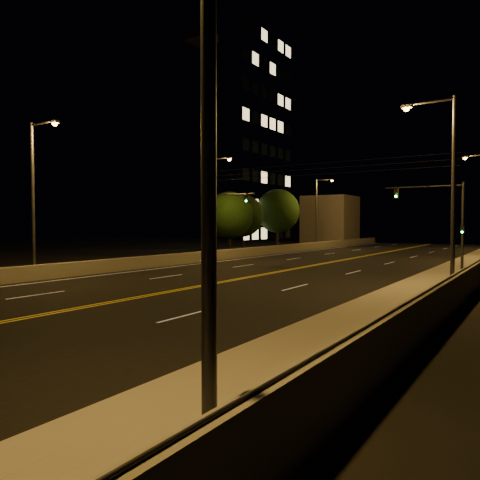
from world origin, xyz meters
The scene contains 20 objects.
road centered at (0.00, 20.00, 0.01)m, with size 18.00×120.00×0.02m, color black.
sidewalk centered at (10.80, 20.00, 0.15)m, with size 3.60×120.00×0.30m, color gray.
curb centered at (8.93, 20.00, 0.07)m, with size 0.14×120.00×0.15m, color gray.
parapet_wall centered at (12.45, 20.00, 0.80)m, with size 0.30×120.00×1.00m, color gray.
jersey_barrier centered at (-9.77, 20.00, 0.46)m, with size 0.45×120.00×0.91m, color gray.
distant_building_left centered at (-16.00, 75.00, 4.09)m, with size 8.00×8.00×8.17m, color gray.
parapet_rail centered at (12.45, 20.00, 1.33)m, with size 0.06×0.06×120.00m, color black.
lane_markings centered at (0.00, 19.93, 0.02)m, with size 17.32×116.00×0.00m.
streetlight_0 centered at (11.53, 2.13, 5.39)m, with size 2.55×0.28×9.35m.
streetlight_1 centered at (11.53, 21.38, 5.39)m, with size 2.55×0.28×9.35m.
streetlight_4 centered at (-9.93, 14.11, 5.39)m, with size 2.55×0.28×9.35m.
streetlight_5 centered at (-9.93, 31.72, 5.39)m, with size 2.55×0.28×9.35m.
streetlight_6 centered at (-9.93, 55.73, 5.39)m, with size 2.55×0.28×9.35m.
traffic_signal_right centered at (10.00, 30.72, 3.84)m, with size 5.11×0.31×6.07m.
traffic_signal_left centered at (-8.80, 30.72, 3.84)m, with size 5.11×0.31×6.07m.
overhead_wires centered at (0.00, 29.50, 7.40)m, with size 22.00×0.03×0.83m.
building_tower centered at (-29.40, 55.38, 15.71)m, with size 24.00×15.00×32.57m.
tree_0 centered at (-12.31, 38.08, 4.23)m, with size 4.96×4.96×6.72m.
tree_1 centered at (-14.56, 44.04, 4.32)m, with size 5.05×5.05×6.85m.
tree_2 centered at (-15.14, 54.06, 5.10)m, with size 5.97×5.97×8.09m.
Camera 1 is at (15.33, -2.60, 3.36)m, focal length 35.00 mm.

